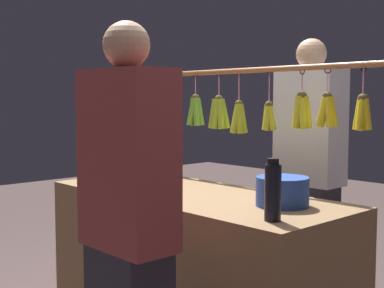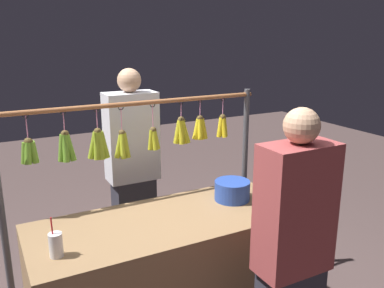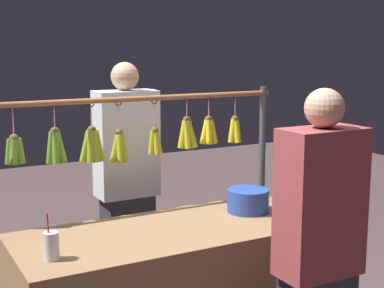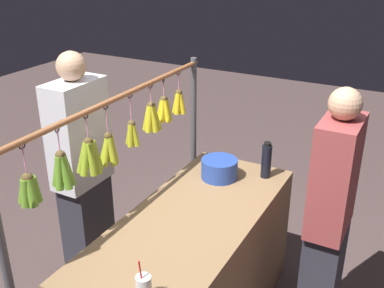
# 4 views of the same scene
# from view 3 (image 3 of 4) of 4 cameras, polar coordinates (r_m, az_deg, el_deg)

# --- Properties ---
(display_rack) EXTENTS (1.87, 0.14, 1.54)m
(display_rack) POSITION_cam_3_polar(r_m,az_deg,el_deg) (3.38, -5.86, -1.71)
(display_rack) COLOR #4C4C51
(display_rack) RESTS_ON ground
(water_bottle) EXTENTS (0.07, 0.07, 0.25)m
(water_bottle) POSITION_cam_3_polar(r_m,az_deg,el_deg) (3.21, 10.76, -5.44)
(water_bottle) COLOR black
(water_bottle) RESTS_ON market_counter
(blue_bucket) EXTENTS (0.24, 0.24, 0.13)m
(blue_bucket) POSITION_cam_3_polar(r_m,az_deg,el_deg) (3.34, 5.65, -5.67)
(blue_bucket) COLOR #2949A6
(blue_bucket) RESTS_ON market_counter
(drink_cup) EXTENTS (0.07, 0.07, 0.22)m
(drink_cup) POSITION_cam_3_polar(r_m,az_deg,el_deg) (2.68, -13.95, -9.91)
(drink_cup) COLOR silver
(drink_cup) RESTS_ON market_counter
(vendor_person) EXTENTS (0.40, 0.22, 1.70)m
(vendor_person) POSITION_cam_3_polar(r_m,az_deg,el_deg) (3.86, -6.54, -4.67)
(vendor_person) COLOR #2D2D38
(vendor_person) RESTS_ON ground
(customer_person) EXTENTS (0.39, 0.21, 1.63)m
(customer_person) POSITION_cam_3_polar(r_m,az_deg,el_deg) (2.72, 12.56, -11.99)
(customer_person) COLOR #2D2D38
(customer_person) RESTS_ON ground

